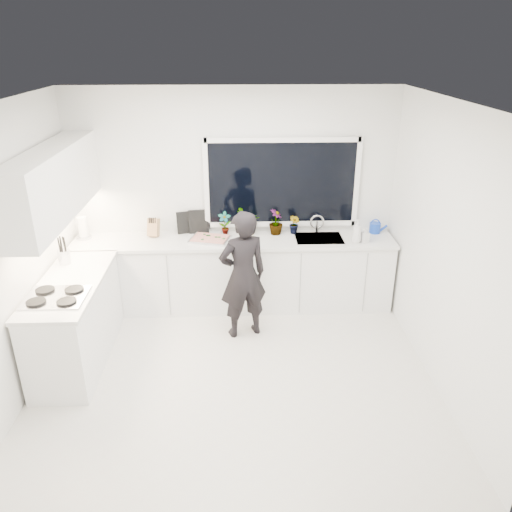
{
  "coord_description": "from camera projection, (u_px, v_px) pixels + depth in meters",
  "views": [
    {
      "loc": [
        0.06,
        -4.25,
        3.19
      ],
      "look_at": [
        0.23,
        0.4,
        1.15
      ],
      "focal_mm": 35.0,
      "sensor_mm": 36.0,
      "label": 1
    }
  ],
  "objects": [
    {
      "name": "watering_can",
      "position": [
        375.0,
        228.0,
        6.31
      ],
      "size": [
        0.17,
        0.17,
        0.13
      ],
      "primitive_type": "cylinder",
      "rotation": [
        0.0,
        0.0,
        0.23
      ],
      "color": "#133CB8",
      "rests_on": "countertop_back"
    },
    {
      "name": "stovetop",
      "position": [
        56.0,
        297.0,
        4.74
      ],
      "size": [
        0.56,
        0.48,
        0.03
      ],
      "primitive_type": "cube",
      "color": "black",
      "rests_on": "countertop_left"
    },
    {
      "name": "person",
      "position": [
        243.0,
        275.0,
        5.57
      ],
      "size": [
        0.64,
        0.52,
        1.51
      ],
      "primitive_type": "imported",
      "rotation": [
        0.0,
        0.0,
        3.47
      ],
      "color": "black",
      "rests_on": "floor"
    },
    {
      "name": "pizza",
      "position": [
        210.0,
        238.0,
        6.08
      ],
      "size": [
        0.48,
        0.4,
        0.01
      ],
      "primitive_type": "cube",
      "rotation": [
        0.0,
        0.0,
        -0.26
      ],
      "color": "#AE1E17",
      "rests_on": "pizza_tray"
    },
    {
      "name": "faucet",
      "position": [
        317.0,
        224.0,
        6.3
      ],
      "size": [
        0.03,
        0.03,
        0.22
      ],
      "primitive_type": "cylinder",
      "color": "silver",
      "rests_on": "countertop_back"
    },
    {
      "name": "base_cabinets_left",
      "position": [
        76.0,
        322.0,
        5.26
      ],
      "size": [
        0.58,
        1.6,
        0.88
      ],
      "primitive_type": "cube",
      "color": "white",
      "rests_on": "floor"
    },
    {
      "name": "countertop_back",
      "position": [
        234.0,
        241.0,
        6.13
      ],
      "size": [
        3.94,
        0.62,
        0.04
      ],
      "primitive_type": "cube",
      "color": "silver",
      "rests_on": "base_cabinets_back"
    },
    {
      "name": "pizza_tray",
      "position": [
        210.0,
        239.0,
        6.08
      ],
      "size": [
        0.53,
        0.45,
        0.03
      ],
      "primitive_type": "cube",
      "rotation": [
        0.0,
        0.0,
        -0.26
      ],
      "color": "silver",
      "rests_on": "countertop_back"
    },
    {
      "name": "wall_left",
      "position": [
        13.0,
        257.0,
        4.56
      ],
      "size": [
        0.02,
        3.5,
        2.7
      ],
      "primitive_type": "cube",
      "color": "white",
      "rests_on": "ground"
    },
    {
      "name": "soap_bottles",
      "position": [
        359.0,
        232.0,
        5.99
      ],
      "size": [
        0.23,
        0.14,
        0.29
      ],
      "color": "#D8BF66",
      "rests_on": "countertop_back"
    },
    {
      "name": "sink",
      "position": [
        319.0,
        242.0,
        6.18
      ],
      "size": [
        0.58,
        0.42,
        0.14
      ],
      "primitive_type": "cube",
      "color": "silver",
      "rests_on": "countertop_back"
    },
    {
      "name": "countertop_left",
      "position": [
        70.0,
        283.0,
        5.07
      ],
      "size": [
        0.62,
        1.6,
        0.04
      ],
      "primitive_type": "cube",
      "color": "silver",
      "rests_on": "base_cabinets_left"
    },
    {
      "name": "picture_frame_small",
      "position": [
        199.0,
        222.0,
        6.27
      ],
      "size": [
        0.25,
        0.04,
        0.3
      ],
      "primitive_type": "cube",
      "rotation": [
        0.0,
        0.0,
        0.09
      ],
      "color": "black",
      "rests_on": "countertop_back"
    },
    {
      "name": "wall_right",
      "position": [
        446.0,
        251.0,
        4.7
      ],
      "size": [
        0.02,
        3.5,
        2.7
      ],
      "primitive_type": "cube",
      "color": "white",
      "rests_on": "ground"
    },
    {
      "name": "floor",
      "position": [
        235.0,
        374.0,
        5.17
      ],
      "size": [
        4.0,
        3.5,
        0.02
      ],
      "primitive_type": "cube",
      "color": "beige",
      "rests_on": "ground"
    },
    {
      "name": "wall_back",
      "position": [
        234.0,
        198.0,
        6.24
      ],
      "size": [
        4.0,
        0.02,
        2.7
      ],
      "primitive_type": "cube",
      "color": "white",
      "rests_on": "ground"
    },
    {
      "name": "utensil_crock",
      "position": [
        64.0,
        257.0,
        5.44
      ],
      "size": [
        0.16,
        0.16,
        0.16
      ],
      "primitive_type": "cylinder",
      "rotation": [
        0.0,
        0.0,
        0.32
      ],
      "color": "#B7B6BB",
      "rests_on": "countertop_left"
    },
    {
      "name": "base_cabinets_back",
      "position": [
        235.0,
        274.0,
        6.32
      ],
      "size": [
        3.92,
        0.58,
        0.88
      ],
      "primitive_type": "cube",
      "color": "white",
      "rests_on": "floor"
    },
    {
      "name": "upper_cabinets",
      "position": [
        54.0,
        183.0,
        5.01
      ],
      "size": [
        0.34,
        2.1,
        0.7
      ],
      "primitive_type": "cube",
      "color": "white",
      "rests_on": "wall_left"
    },
    {
      "name": "knife_block",
      "position": [
        154.0,
        228.0,
        6.18
      ],
      "size": [
        0.15,
        0.13,
        0.22
      ],
      "primitive_type": "cube",
      "rotation": [
        0.0,
        0.0,
        -0.24
      ],
      "color": "brown",
      "rests_on": "countertop_back"
    },
    {
      "name": "paper_towel_roll",
      "position": [
        83.0,
        228.0,
        6.11
      ],
      "size": [
        0.12,
        0.12,
        0.26
      ],
      "primitive_type": "cylinder",
      "rotation": [
        0.0,
        0.0,
        -0.06
      ],
      "color": "silver",
      "rests_on": "countertop_back"
    },
    {
      "name": "picture_frame_large",
      "position": [
        186.0,
        222.0,
        6.27
      ],
      "size": [
        0.22,
        0.08,
        0.28
      ],
      "primitive_type": "cube",
      "rotation": [
        0.0,
        0.0,
        0.27
      ],
      "color": "black",
      "rests_on": "countertop_back"
    },
    {
      "name": "window",
      "position": [
        282.0,
        183.0,
        6.15
      ],
      "size": [
        1.8,
        0.02,
        1.0
      ],
      "primitive_type": "cube",
      "color": "black",
      "rests_on": "wall_back"
    },
    {
      "name": "ceiling",
      "position": [
        229.0,
        102.0,
        4.08
      ],
      "size": [
        4.0,
        3.5,
        0.02
      ],
      "primitive_type": "cube",
      "color": "white",
      "rests_on": "wall_back"
    },
    {
      "name": "herb_plants",
      "position": [
        256.0,
        222.0,
        6.22
      ],
      "size": [
        1.04,
        0.37,
        0.33
      ],
      "color": "#26662D",
      "rests_on": "countertop_back"
    }
  ]
}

